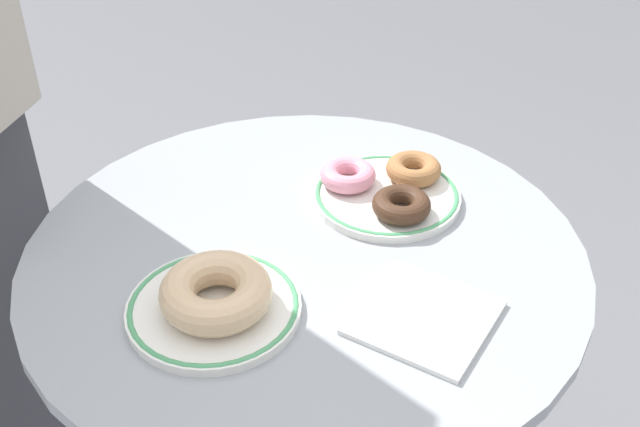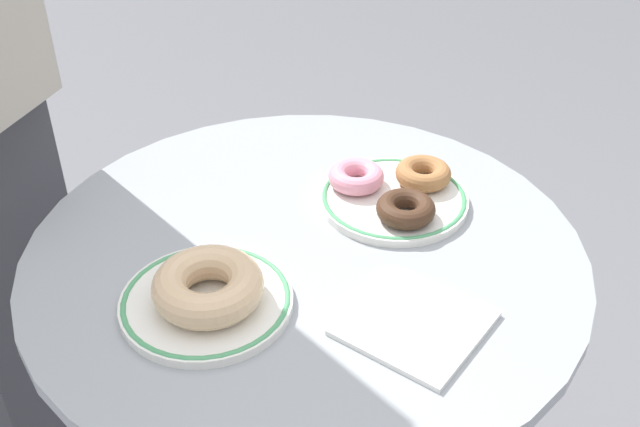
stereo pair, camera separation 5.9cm
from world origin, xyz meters
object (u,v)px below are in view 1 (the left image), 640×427
(donut_cinnamon, at_px, (412,168))
(donut_chocolate, at_px, (401,205))
(donut_pink_frosted, at_px, (348,175))
(plate_left, at_px, (214,308))
(donut_glazed, at_px, (216,292))
(paper_napkin, at_px, (424,317))
(cafe_table, at_px, (307,393))
(plate_right, at_px, (385,195))

(donut_cinnamon, bearing_deg, donut_chocolate, -147.89)
(donut_cinnamon, relative_size, donut_pink_frosted, 1.00)
(plate_left, relative_size, donut_cinnamon, 2.56)
(donut_glazed, height_order, donut_pink_frosted, donut_glazed)
(donut_chocolate, relative_size, paper_napkin, 0.54)
(cafe_table, height_order, donut_cinnamon, donut_cinnamon)
(plate_right, bearing_deg, cafe_table, -178.85)
(plate_left, height_order, donut_cinnamon, donut_cinnamon)
(donut_pink_frosted, xyz_separation_m, donut_chocolate, (-0.00, -0.09, 0.00))
(plate_left, distance_m, donut_glazed, 0.02)
(cafe_table, xyz_separation_m, plate_left, (-0.14, -0.01, 0.25))
(donut_glazed, bearing_deg, donut_pink_frosted, 14.57)
(donut_cinnamon, xyz_separation_m, paper_napkin, (-0.18, -0.17, -0.02))
(donut_pink_frosted, bearing_deg, cafe_table, -158.23)
(donut_chocolate, bearing_deg, plate_right, 63.88)
(cafe_table, relative_size, paper_napkin, 5.95)
(plate_right, relative_size, paper_napkin, 1.42)
(plate_right, bearing_deg, donut_cinnamon, 0.33)
(cafe_table, height_order, paper_napkin, paper_napkin)
(donut_pink_frosted, distance_m, donut_chocolate, 0.09)
(plate_left, distance_m, donut_chocolate, 0.26)
(cafe_table, bearing_deg, plate_left, -174.37)
(plate_left, distance_m, paper_napkin, 0.21)
(plate_right, distance_m, donut_glazed, 0.28)
(plate_right, bearing_deg, donut_glazed, -175.44)
(donut_pink_frosted, distance_m, paper_napkin, 0.24)
(cafe_table, xyz_separation_m, plate_right, (0.14, 0.00, 0.25))
(donut_chocolate, bearing_deg, donut_glazed, 175.11)
(donut_chocolate, height_order, paper_napkin, donut_chocolate)
(donut_chocolate, bearing_deg, donut_cinnamon, 32.11)
(plate_right, distance_m, donut_pink_frosted, 0.05)
(plate_right, relative_size, donut_chocolate, 2.61)
(cafe_table, bearing_deg, donut_pink_frosted, 21.77)
(donut_glazed, relative_size, donut_cinnamon, 1.63)
(donut_pink_frosted, bearing_deg, donut_chocolate, -90.89)
(plate_left, height_order, donut_pink_frosted, donut_pink_frosted)
(donut_glazed, xyz_separation_m, paper_napkin, (0.14, -0.15, -0.03))
(cafe_table, relative_size, plate_left, 4.26)
(donut_chocolate, bearing_deg, cafe_table, 160.65)
(cafe_table, relative_size, donut_glazed, 6.69)
(plate_right, distance_m, paper_napkin, 0.22)
(donut_glazed, bearing_deg, paper_napkin, -46.08)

